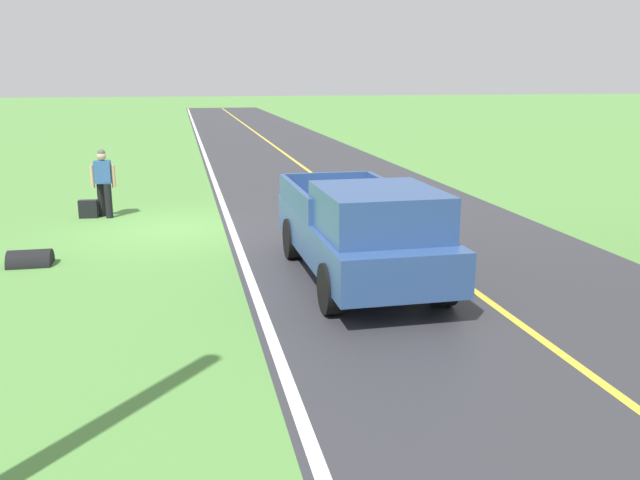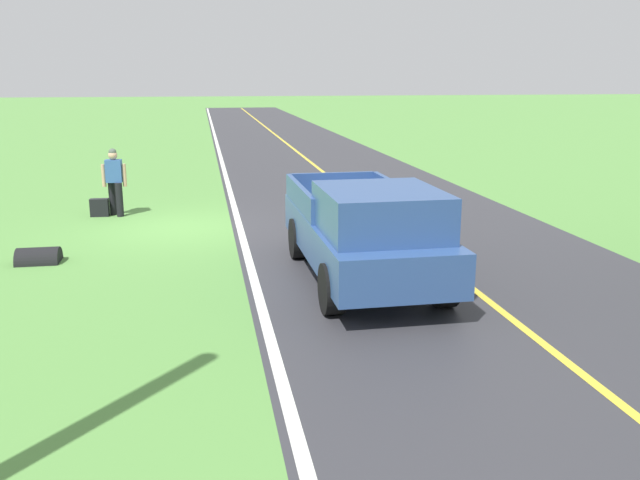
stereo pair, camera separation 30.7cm
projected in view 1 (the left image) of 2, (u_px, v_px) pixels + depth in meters
The scene contains 8 objects.
ground_plane at pixel (173, 229), 15.97m from camera, with size 200.00×200.00×0.00m, color #568E42.
road_surface at pixel (376, 220), 16.97m from camera, with size 7.68×120.00×0.00m, color #333338.
lane_edge_line at pixel (231, 226), 16.25m from camera, with size 0.16×117.60×0.00m, color silver.
lane_centre_line at pixel (376, 220), 16.97m from camera, with size 0.14×117.60×0.00m, color gold.
hitchhiker_walking at pixel (103, 179), 17.13m from camera, with size 0.62×0.53×1.75m.
suitcase_carried at pixel (88, 209), 17.18m from camera, with size 0.20×0.46×0.46m, color black.
pickup_truck_passing at pixel (363, 229), 11.65m from camera, with size 2.15×5.42×1.82m.
drainage_culvert at pixel (31, 265), 12.97m from camera, with size 0.60×0.60×0.80m, color black.
Camera 1 is at (-0.24, 15.96, 3.58)m, focal length 37.69 mm.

